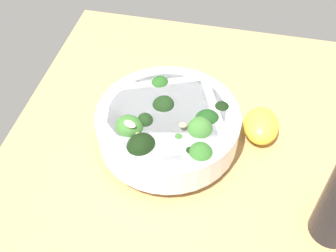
{
  "coord_description": "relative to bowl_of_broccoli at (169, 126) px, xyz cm",
  "views": [
    {
      "loc": [
        45.16,
        5.64,
        52.04
      ],
      "look_at": [
        3.36,
        -3.56,
        4.0
      ],
      "focal_mm": 45.69,
      "sensor_mm": 36.0,
      "label": 1
    }
  ],
  "objects": [
    {
      "name": "ground_plane",
      "position": [
        -3.63,
        3.42,
        -6.33
      ],
      "size": [
        58.02,
        58.02,
        4.11
      ],
      "primitive_type": "cube",
      "color": "tan"
    },
    {
      "name": "bowl_of_broccoli",
      "position": [
        0.0,
        0.0,
        0.0
      ],
      "size": [
        21.44,
        21.44,
        8.99
      ],
      "color": "white",
      "rests_on": "ground_plane"
    },
    {
      "name": "lemon_wedge",
      "position": [
        -5.18,
        13.75,
        -2.21
      ],
      "size": [
        7.51,
        5.9,
        4.13
      ],
      "primitive_type": "ellipsoid",
      "rotation": [
        0.0,
        0.0,
        0.06
      ],
      "color": "yellow",
      "rests_on": "ground_plane"
    }
  ]
}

